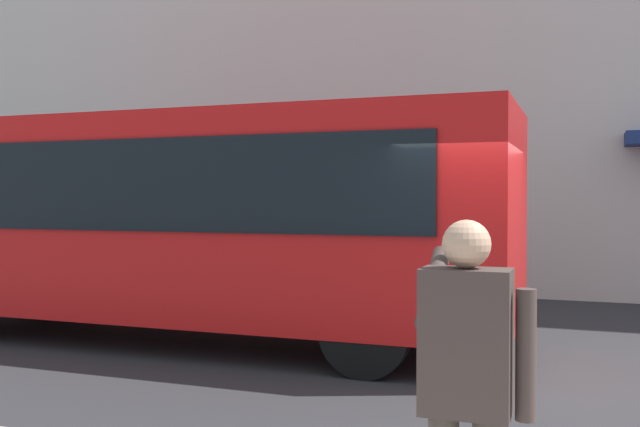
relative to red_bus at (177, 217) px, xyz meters
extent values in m
plane|color=#2B2B2D|center=(-4.60, 0.60, -1.68)|extent=(60.00, 60.00, 0.00)
cube|color=red|center=(-0.02, -0.01, 0.02)|extent=(9.00, 2.50, 2.60)
cube|color=black|center=(-0.02, 1.25, 0.42)|extent=(7.60, 0.06, 1.10)
cylinder|color=black|center=(2.98, -1.11, -1.18)|extent=(1.00, 0.28, 1.00)
cylinder|color=black|center=(-3.02, -1.11, -1.18)|extent=(1.00, 0.28, 1.00)
cylinder|color=black|center=(-3.02, 1.09, -1.18)|extent=(1.00, 0.28, 1.00)
cube|color=#473833|center=(-4.73, 5.21, -0.38)|extent=(0.40, 0.24, 0.66)
sphere|color=#D8A884|center=(-4.73, 5.21, 0.06)|extent=(0.22, 0.22, 0.22)
cylinder|color=#473833|center=(-4.99, 5.21, -0.42)|extent=(0.09, 0.09, 0.58)
cylinder|color=#473833|center=(-4.55, 5.05, -0.16)|extent=(0.09, 0.48, 0.37)
cube|color=black|center=(-4.63, 4.91, 0.04)|extent=(0.07, 0.01, 0.14)
camera|label=1|loc=(-5.23, 8.44, 0.27)|focal=40.02mm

